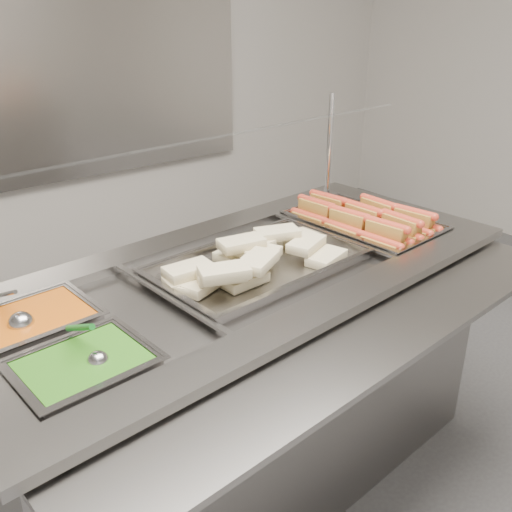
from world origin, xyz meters
TOP-DOWN VIEW (x-y plane):
  - back_panel at (0.00, 2.45)m, footprint 3.00×0.04m
  - steam_counter at (0.02, 0.37)m, footprint 1.82×0.89m
  - tray_rail at (0.05, -0.11)m, footprint 1.71×0.46m
  - sneeze_guard at (0.01, 0.58)m, footprint 1.57×0.37m
  - pan_hotdogs at (0.61, 0.41)m, footprint 0.35×0.54m
  - pan_wraps at (0.07, 0.38)m, footprint 0.66×0.42m
  - pan_beans at (-0.60, 0.47)m, footprint 0.30×0.24m
  - pan_peas at (-0.58, 0.20)m, footprint 0.30×0.24m
  - hotdogs_in_buns at (0.59, 0.39)m, footprint 0.32×0.50m
  - tortilla_wraps at (0.03, 0.38)m, footprint 0.64×0.32m
  - ladle at (-0.63, 0.45)m, footprint 0.07×0.19m
  - serving_spoon at (-0.55, 0.19)m, footprint 0.05×0.17m

SIDE VIEW (x-z plane):
  - steam_counter at x=0.02m, z-range 0.00..0.85m
  - tray_rail at x=0.05m, z-range 0.78..0.83m
  - pan_hotdogs at x=0.61m, z-range 0.76..0.85m
  - pan_beans at x=-0.60m, z-range 0.76..0.86m
  - pan_peas at x=-0.58m, z-range 0.76..0.86m
  - pan_wraps at x=0.07m, z-range 0.79..0.85m
  - ladle at x=-0.63m, z-range 0.79..0.92m
  - hotdogs_in_buns at x=0.59m, z-range 0.80..0.91m
  - serving_spoon at x=-0.55m, z-range 0.79..0.92m
  - tortilla_wraps at x=0.03m, z-range 0.82..0.91m
  - sneeze_guard at x=0.01m, z-range 0.98..1.40m
  - back_panel at x=0.00m, z-range 0.60..1.80m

